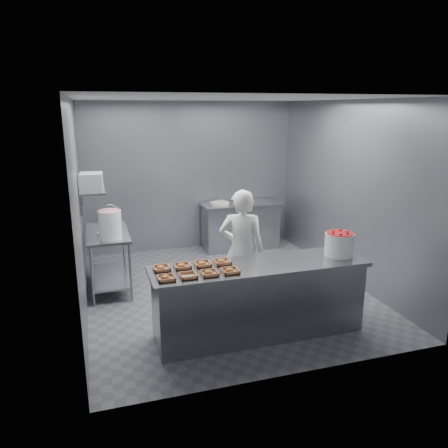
{
  "coord_description": "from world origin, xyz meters",
  "views": [
    {
      "loc": [
        -1.83,
        -5.84,
        2.69
      ],
      "look_at": [
        -0.09,
        -0.2,
        1.1
      ],
      "focal_mm": 35.0,
      "sensor_mm": 36.0,
      "label": 1
    }
  ],
  "objects_px": {
    "tray_2": "(209,273)",
    "glaze_bucket": "(110,224)",
    "tray_0": "(166,278)",
    "tray_5": "(182,266)",
    "tray_7": "(222,262)",
    "worker": "(242,250)",
    "tray_4": "(161,268)",
    "back_counter": "(240,226)",
    "tray_6": "(202,264)",
    "service_counter": "(259,299)",
    "prep_table": "(109,252)",
    "tray_3": "(230,271)",
    "appliance": "(91,182)",
    "tray_1": "(188,276)",
    "strawberry_tub": "(339,243)"
  },
  "relations": [
    {
      "from": "tray_2",
      "to": "glaze_bucket",
      "type": "bearing_deg",
      "value": 118.76
    },
    {
      "from": "tray_0",
      "to": "tray_5",
      "type": "relative_size",
      "value": 1.0
    },
    {
      "from": "tray_7",
      "to": "worker",
      "type": "height_order",
      "value": "worker"
    },
    {
      "from": "tray_4",
      "to": "glaze_bucket",
      "type": "height_order",
      "value": "glaze_bucket"
    },
    {
      "from": "back_counter",
      "to": "tray_6",
      "type": "bearing_deg",
      "value": -116.72
    },
    {
      "from": "service_counter",
      "to": "tray_5",
      "type": "height_order",
      "value": "tray_5"
    },
    {
      "from": "prep_table",
      "to": "tray_5",
      "type": "bearing_deg",
      "value": -67.34
    },
    {
      "from": "tray_3",
      "to": "tray_0",
      "type": "bearing_deg",
      "value": 180.0
    },
    {
      "from": "service_counter",
      "to": "tray_2",
      "type": "relative_size",
      "value": 13.88
    },
    {
      "from": "prep_table",
      "to": "tray_7",
      "type": "xyz_separation_m",
      "value": [
        1.23,
        -1.8,
        0.33
      ]
    },
    {
      "from": "tray_4",
      "to": "tray_2",
      "type": "bearing_deg",
      "value": -32.36
    },
    {
      "from": "service_counter",
      "to": "worker",
      "type": "bearing_deg",
      "value": 87.21
    },
    {
      "from": "appliance",
      "to": "tray_7",
      "type": "bearing_deg",
      "value": -42.8
    },
    {
      "from": "tray_0",
      "to": "tray_1",
      "type": "relative_size",
      "value": 1.0
    },
    {
      "from": "tray_3",
      "to": "strawberry_tub",
      "type": "height_order",
      "value": "strawberry_tub"
    },
    {
      "from": "tray_4",
      "to": "tray_7",
      "type": "relative_size",
      "value": 1.0
    },
    {
      "from": "tray_0",
      "to": "tray_4",
      "type": "xyz_separation_m",
      "value": [
        0.0,
        0.3,
        0.0
      ]
    },
    {
      "from": "tray_4",
      "to": "appliance",
      "type": "bearing_deg",
      "value": 114.01
    },
    {
      "from": "tray_5",
      "to": "tray_4",
      "type": "bearing_deg",
      "value": 180.0
    },
    {
      "from": "tray_2",
      "to": "tray_7",
      "type": "xyz_separation_m",
      "value": [
        0.24,
        0.3,
        0.0
      ]
    },
    {
      "from": "back_counter",
      "to": "glaze_bucket",
      "type": "xyz_separation_m",
      "value": [
        -2.52,
        -1.66,
        0.66
      ]
    },
    {
      "from": "tray_2",
      "to": "tray_3",
      "type": "relative_size",
      "value": 1.0
    },
    {
      "from": "tray_6",
      "to": "prep_table",
      "type": "bearing_deg",
      "value": 118.85
    },
    {
      "from": "tray_0",
      "to": "tray_4",
      "type": "height_order",
      "value": "same"
    },
    {
      "from": "tray_4",
      "to": "worker",
      "type": "bearing_deg",
      "value": 26.93
    },
    {
      "from": "tray_1",
      "to": "tray_4",
      "type": "height_order",
      "value": "tray_4"
    },
    {
      "from": "service_counter",
      "to": "tray_7",
      "type": "relative_size",
      "value": 13.88
    },
    {
      "from": "prep_table",
      "to": "tray_2",
      "type": "bearing_deg",
      "value": -64.77
    },
    {
      "from": "back_counter",
      "to": "tray_2",
      "type": "height_order",
      "value": "tray_2"
    },
    {
      "from": "service_counter",
      "to": "tray_0",
      "type": "xyz_separation_m",
      "value": [
        -1.14,
        -0.15,
        0.47
      ]
    },
    {
      "from": "tray_7",
      "to": "appliance",
      "type": "bearing_deg",
      "value": 132.51
    },
    {
      "from": "tray_2",
      "to": "tray_6",
      "type": "bearing_deg",
      "value": 90.0
    },
    {
      "from": "tray_0",
      "to": "tray_3",
      "type": "height_order",
      "value": "same"
    },
    {
      "from": "tray_7",
      "to": "tray_1",
      "type": "bearing_deg",
      "value": -147.48
    },
    {
      "from": "tray_5",
      "to": "tray_7",
      "type": "distance_m",
      "value": 0.48
    },
    {
      "from": "tray_6",
      "to": "glaze_bucket",
      "type": "relative_size",
      "value": 0.38
    },
    {
      "from": "tray_0",
      "to": "strawberry_tub",
      "type": "relative_size",
      "value": 0.53
    },
    {
      "from": "tray_7",
      "to": "appliance",
      "type": "distance_m",
      "value": 2.21
    },
    {
      "from": "tray_1",
      "to": "glaze_bucket",
      "type": "relative_size",
      "value": 0.38
    },
    {
      "from": "worker",
      "to": "glaze_bucket",
      "type": "bearing_deg",
      "value": -5.61
    },
    {
      "from": "back_counter",
      "to": "worker",
      "type": "relative_size",
      "value": 0.9
    },
    {
      "from": "tray_1",
      "to": "tray_4",
      "type": "bearing_deg",
      "value": 128.63
    },
    {
      "from": "back_counter",
      "to": "tray_7",
      "type": "distance_m",
      "value": 3.4
    },
    {
      "from": "tray_3",
      "to": "worker",
      "type": "distance_m",
      "value": 1.01
    },
    {
      "from": "back_counter",
      "to": "tray_6",
      "type": "relative_size",
      "value": 8.01
    },
    {
      "from": "back_counter",
      "to": "tray_5",
      "type": "bearing_deg",
      "value": -120.15
    },
    {
      "from": "tray_4",
      "to": "glaze_bucket",
      "type": "distance_m",
      "value": 1.53
    },
    {
      "from": "glaze_bucket",
      "to": "appliance",
      "type": "bearing_deg",
      "value": 156.54
    },
    {
      "from": "back_counter",
      "to": "strawberry_tub",
      "type": "relative_size",
      "value": 4.22
    },
    {
      "from": "tray_3",
      "to": "tray_6",
      "type": "bearing_deg",
      "value": 128.28
    }
  ]
}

